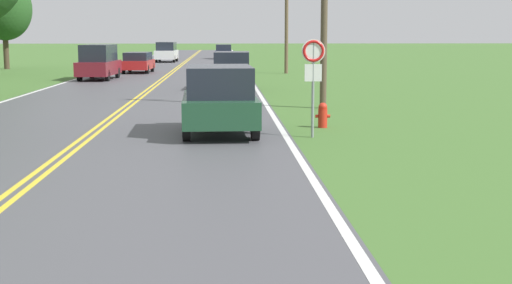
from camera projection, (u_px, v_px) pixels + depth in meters
fire_hydrant at (323, 115)px, 20.29m from camera, size 0.42×0.26×0.71m
traffic_sign at (313, 64)px, 18.11m from camera, size 0.60×0.10×2.52m
utility_pole_far at (287, 15)px, 47.59m from camera, size 1.80×0.24×7.50m
tree_left_verge at (4, 9)px, 53.52m from camera, size 4.12×4.12×6.89m
car_dark_green_suv_nearest at (219, 98)px, 18.90m from camera, size 2.04×4.00×1.81m
car_dark_grey_suv_approaching at (232, 70)px, 33.98m from camera, size 2.00×4.06×1.81m
car_maroon_van_mid_near at (99, 62)px, 41.48m from camera, size 1.98×4.94×2.04m
car_red_hatchback_mid_far at (138, 62)px, 48.72m from camera, size 1.95×4.27×1.41m
car_white_suv_receding at (166, 52)px, 67.33m from camera, size 1.99×4.61×1.88m
car_dark_blue_hatchback_distant at (223, 51)px, 75.86m from camera, size 1.85×4.07×1.54m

